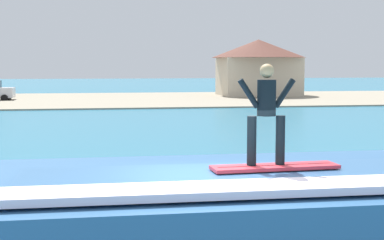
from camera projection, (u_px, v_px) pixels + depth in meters
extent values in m
cube|color=#336395|center=(242.00, 212.00, 10.06)|extent=(8.94, 4.77, 1.33)
cube|color=#336395|center=(251.00, 178.00, 9.41)|extent=(7.60, 2.15, 0.15)
cube|color=white|center=(268.00, 188.00, 8.47)|extent=(8.04, 0.86, 0.12)
cube|color=#D8333F|center=(275.00, 167.00, 9.71)|extent=(2.23, 0.66, 0.06)
cube|color=black|center=(275.00, 165.00, 9.71)|extent=(2.02, 0.17, 0.01)
cylinder|color=black|center=(252.00, 141.00, 9.67)|extent=(0.16, 0.16, 0.84)
cylinder|color=black|center=(280.00, 140.00, 9.75)|extent=(0.16, 0.16, 0.84)
cylinder|color=black|center=(267.00, 98.00, 9.64)|extent=(0.32, 0.32, 0.61)
sphere|color=tan|center=(267.00, 71.00, 9.59)|extent=(0.24, 0.24, 0.24)
cylinder|color=black|center=(249.00, 94.00, 9.58)|extent=(0.39, 0.10, 0.51)
cylinder|color=black|center=(284.00, 93.00, 9.68)|extent=(0.39, 0.10, 0.51)
cube|color=gray|center=(118.00, 99.00, 53.38)|extent=(120.00, 23.08, 0.11)
cylinder|color=black|center=(8.00, 97.00, 52.73)|extent=(0.64, 0.22, 0.64)
cylinder|color=black|center=(4.00, 98.00, 50.68)|extent=(0.64, 0.22, 0.64)
cube|color=red|center=(250.00, 90.00, 57.96)|extent=(4.56, 1.95, 0.90)
cube|color=#262D38|center=(247.00, 82.00, 57.83)|extent=(2.51, 1.75, 0.64)
cylinder|color=black|center=(261.00, 93.00, 59.25)|extent=(0.64, 0.22, 0.64)
cylinder|color=black|center=(267.00, 94.00, 57.24)|extent=(0.64, 0.22, 0.64)
cylinder|color=black|center=(233.00, 94.00, 58.78)|extent=(0.64, 0.22, 0.64)
cylinder|color=black|center=(238.00, 95.00, 56.76)|extent=(0.64, 0.22, 0.64)
cube|color=beige|center=(258.00, 77.00, 59.19)|extent=(7.83, 6.04, 4.02)
cone|color=brown|center=(259.00, 49.00, 58.90)|extent=(9.71, 9.71, 1.87)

